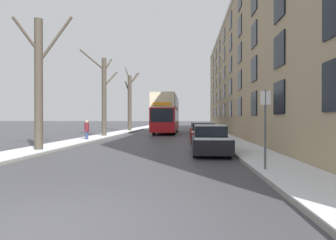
{
  "coord_description": "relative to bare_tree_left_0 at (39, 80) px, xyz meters",
  "views": [
    {
      "loc": [
        2.44,
        -3.9,
        1.78
      ],
      "look_at": [
        0.45,
        21.98,
        1.61
      ],
      "focal_mm": 28.0,
      "sensor_mm": 36.0,
      "label": 1
    }
  ],
  "objects": [
    {
      "name": "bare_tree_left_2",
      "position": [
        -0.18,
        22.0,
        0.52
      ],
      "size": [
        2.48,
        2.63,
        9.17
      ],
      "color": "#423A30",
      "rests_on": "ground"
    },
    {
      "name": "bare_tree_left_0",
      "position": [
        0.0,
        0.0,
        0.0
      ],
      "size": [
        2.61,
        2.3,
        7.29
      ],
      "color": "#423A30",
      "rests_on": "ground"
    },
    {
      "name": "bare_tree_left_1",
      "position": [
        -0.18,
        11.07,
        0.26
      ],
      "size": [
        3.17,
        1.89,
        8.23
      ],
      "color": "#423A30",
      "rests_on": "ground"
    },
    {
      "name": "terrace_facade_right",
      "position": [
        16.45,
        13.32,
        3.07
      ],
      "size": [
        9.1,
        47.48,
        13.62
      ],
      "color": "tan",
      "rests_on": "ground"
    },
    {
      "name": "parked_car_0",
      "position": [
        8.82,
        0.09,
        -3.08
      ],
      "size": [
        1.76,
        3.91,
        1.45
      ],
      "color": "black",
      "rests_on": "ground"
    },
    {
      "name": "sidewalk_right",
      "position": [
        10.92,
        43.84,
        -3.66
      ],
      "size": [
        2.08,
        130.0,
        0.16
      ],
      "color": "gray",
      "rests_on": "ground"
    },
    {
      "name": "street_sign_post",
      "position": [
        10.18,
        -4.56,
        -2.21
      ],
      "size": [
        0.32,
        0.07,
        2.67
      ],
      "color": "#4C4F54",
      "rests_on": "ground"
    },
    {
      "name": "double_decker_bus",
      "position": [
        5.13,
        18.42,
        -1.24
      ],
      "size": [
        2.57,
        11.24,
        4.44
      ],
      "color": "red",
      "rests_on": "ground"
    },
    {
      "name": "pedestrian_left_sidewalk",
      "position": [
        -0.08,
        6.6,
        -2.86
      ],
      "size": [
        0.35,
        0.35,
        1.62
      ],
      "rotation": [
        0.0,
        0.0,
        4.62
      ],
      "color": "navy",
      "rests_on": "ground"
    },
    {
      "name": "sidewalk_left",
      "position": [
        -0.32,
        43.84,
        -3.66
      ],
      "size": [
        2.08,
        130.0,
        0.16
      ],
      "color": "gray",
      "rests_on": "ground"
    },
    {
      "name": "ground_plane",
      "position": [
        5.3,
        -9.16,
        -3.74
      ],
      "size": [
        320.0,
        320.0,
        0.0
      ],
      "primitive_type": "plane",
      "color": "#424247"
    },
    {
      "name": "parked_car_1",
      "position": [
        8.82,
        5.97,
        -3.05
      ],
      "size": [
        1.78,
        4.38,
        1.52
      ],
      "color": "maroon",
      "rests_on": "ground"
    },
    {
      "name": "parked_car_2",
      "position": [
        8.82,
        12.01,
        -3.07
      ],
      "size": [
        1.81,
        4.02,
        1.44
      ],
      "color": "maroon",
      "rests_on": "ground"
    }
  ]
}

